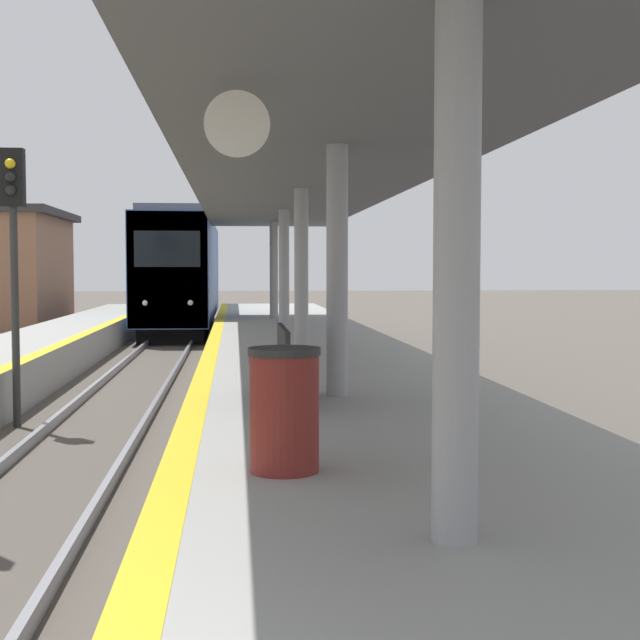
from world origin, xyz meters
name	(u,v)px	position (x,y,z in m)	size (l,w,h in m)	color
train	(183,273)	(0.00, 34.69, 2.34)	(2.60, 16.89, 4.61)	black
signal_mid	(13,233)	(-1.29, 11.93, 3.04)	(0.36, 0.31, 4.35)	#2D2D2D
station_canopy	(301,187)	(3.44, 15.14, 4.08)	(4.26, 30.80, 3.41)	#99999E
trash_bin	(285,409)	(2.53, 4.76, 1.35)	(0.59, 0.59, 1.00)	maroon
bench	(273,362)	(2.60, 8.54, 1.35)	(0.44, 1.89, 0.92)	#28282D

